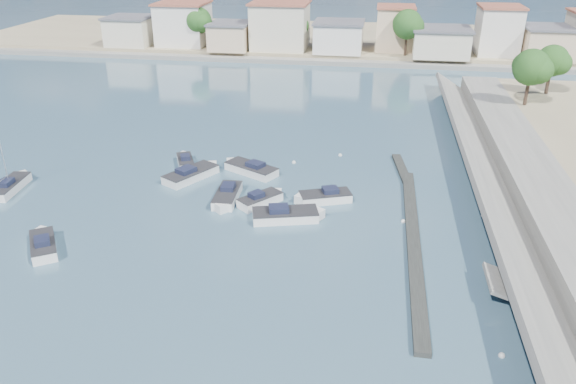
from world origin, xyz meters
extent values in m
plane|color=#344F68|center=(0.00, 40.00, 0.00)|extent=(400.00, 400.00, 0.00)
cube|color=slate|center=(18.50, 13.00, 0.90)|extent=(5.00, 90.00, 1.80)
cube|color=slate|center=(14.15, 13.00, 0.90)|extent=(4.17, 90.00, 2.86)
cube|color=slate|center=(14.00, 4.00, 0.40)|extent=(5.31, 3.50, 1.94)
cube|color=black|center=(7.00, 10.00, 0.17)|extent=(1.00, 26.00, 0.35)
cube|color=black|center=(6.50, 24.00, 0.15)|extent=(2.00, 8.05, 0.30)
cube|color=gray|center=(0.00, 92.00, 0.70)|extent=(160.00, 40.00, 1.40)
cube|color=slate|center=(0.00, 71.00, 0.40)|extent=(160.00, 2.50, 0.80)
cube|color=beige|center=(-44.00, 76.00, 3.90)|extent=(8.00, 8.00, 5.00)
cube|color=#595960|center=(-44.00, 76.00, 6.58)|extent=(8.48, 8.48, 0.35)
cube|color=silver|center=(-34.00, 78.00, 5.15)|extent=(9.00, 9.00, 7.50)
cube|color=#99513D|center=(-34.00, 78.00, 9.08)|extent=(9.54, 9.54, 0.35)
cube|color=beige|center=(-24.00, 75.00, 3.65)|extent=(7.00, 8.00, 4.50)
cube|color=#595960|center=(-24.00, 75.00, 6.08)|extent=(7.42, 8.48, 0.35)
cube|color=beige|center=(-15.00, 77.00, 5.40)|extent=(10.00, 9.00, 8.00)
cube|color=#99513D|center=(-15.00, 77.00, 9.58)|extent=(10.60, 9.54, 0.35)
cube|color=silver|center=(-4.00, 76.00, 3.90)|extent=(8.50, 8.50, 5.00)
cube|color=#595960|center=(-4.00, 76.00, 6.58)|extent=(9.01, 9.01, 0.35)
cube|color=beige|center=(6.00, 79.00, 5.15)|extent=(6.50, 7.50, 7.50)
cube|color=#99513D|center=(6.00, 79.00, 9.08)|extent=(6.89, 7.95, 0.35)
cube|color=beige|center=(14.00, 75.00, 3.65)|extent=(9.50, 9.00, 4.50)
cube|color=#595960|center=(14.00, 75.00, 6.08)|extent=(10.07, 9.54, 0.35)
cube|color=silver|center=(24.00, 78.00, 5.40)|extent=(7.00, 8.00, 8.00)
cube|color=#99513D|center=(24.00, 78.00, 9.58)|extent=(7.42, 8.48, 0.35)
cube|color=beige|center=(32.00, 76.00, 3.90)|extent=(8.00, 9.00, 5.00)
cube|color=#595960|center=(32.00, 76.00, 6.58)|extent=(8.48, 9.54, 0.35)
cylinder|color=#38281E|center=(-30.00, 75.00, 3.09)|extent=(0.44, 0.44, 3.38)
sphere|color=#174216|center=(-30.00, 75.00, 6.43)|extent=(4.80, 4.80, 4.80)
sphere|color=#174216|center=(-29.10, 74.40, 6.20)|extent=(3.60, 3.60, 3.60)
sphere|color=#174216|center=(-30.75, 75.45, 6.58)|extent=(3.30, 3.30, 3.30)
cylinder|color=#38281E|center=(-12.00, 78.00, 2.86)|extent=(0.44, 0.44, 2.93)
sphere|color=#174216|center=(-12.00, 78.00, 5.75)|extent=(4.16, 4.16, 4.16)
sphere|color=#174216|center=(-11.22, 77.48, 5.56)|extent=(3.12, 3.12, 3.12)
sphere|color=#174216|center=(-12.65, 78.39, 5.88)|extent=(2.86, 2.86, 2.86)
cylinder|color=#38281E|center=(8.00, 74.00, 3.20)|extent=(0.44, 0.44, 3.60)
sphere|color=#174216|center=(8.00, 74.00, 6.76)|extent=(5.12, 5.12, 5.12)
sphere|color=#174216|center=(8.96, 73.36, 6.52)|extent=(3.84, 3.84, 3.84)
sphere|color=#174216|center=(7.20, 74.48, 6.92)|extent=(3.52, 3.52, 3.52)
cylinder|color=#38281E|center=(24.00, 77.00, 2.97)|extent=(0.44, 0.44, 3.15)
sphere|color=#174216|center=(24.00, 77.00, 6.09)|extent=(4.48, 4.48, 4.48)
sphere|color=#174216|center=(24.84, 76.44, 5.88)|extent=(3.36, 3.36, 3.36)
sphere|color=#174216|center=(23.30, 77.42, 6.23)|extent=(3.08, 3.08, 3.08)
cylinder|color=#38281E|center=(22.00, 44.00, 3.38)|extent=(0.44, 0.44, 3.15)
sphere|color=#174216|center=(22.00, 44.00, 6.49)|extent=(4.48, 4.48, 4.48)
sphere|color=#174216|center=(22.84, 43.44, 6.28)|extent=(3.36, 3.36, 3.36)
sphere|color=#174216|center=(21.30, 44.42, 6.63)|extent=(3.08, 3.08, 3.08)
cylinder|color=#38281E|center=(26.00, 50.00, 3.26)|extent=(0.44, 0.44, 2.93)
sphere|color=#174216|center=(26.00, 50.00, 6.15)|extent=(4.16, 4.16, 4.16)
sphere|color=#174216|center=(26.78, 49.48, 5.96)|extent=(3.12, 3.12, 3.12)
sphere|color=#174216|center=(25.35, 50.39, 6.29)|extent=(2.86, 2.86, 2.86)
cube|color=silver|center=(-20.49, 4.43, 0.30)|extent=(3.82, 4.56, 1.00)
cube|color=silver|center=(-21.52, 5.98, 0.30)|extent=(1.42, 1.42, 1.00)
cube|color=#262628|center=(-20.49, 4.43, 0.80)|extent=(3.85, 4.58, 0.08)
cube|color=#1A1F35|center=(-20.25, 4.06, 1.04)|extent=(1.60, 1.67, 0.48)
cube|color=silver|center=(-6.00, 14.62, 0.30)|extent=(3.78, 4.10, 1.00)
cube|color=silver|center=(-4.92, 15.94, 0.30)|extent=(1.24, 1.24, 1.00)
cube|color=#262628|center=(-6.00, 14.62, 0.80)|extent=(3.80, 4.12, 0.08)
cube|color=#1A1F35|center=(-6.25, 14.32, 1.04)|extent=(1.53, 1.56, 0.48)
cube|color=silver|center=(-8.25, 21.29, 0.30)|extent=(5.71, 4.38, 1.00)
cube|color=silver|center=(-10.29, 22.41, 0.30)|extent=(1.80, 1.80, 1.00)
cube|color=#262628|center=(-8.25, 21.29, 0.80)|extent=(5.73, 4.42, 0.08)
cube|color=#1A1F35|center=(-7.78, 21.04, 1.04)|extent=(2.03, 1.89, 0.48)
cube|color=silver|center=(-0.42, 16.14, 0.30)|extent=(4.84, 3.27, 1.00)
cube|color=silver|center=(-2.22, 15.48, 0.30)|extent=(1.72, 1.72, 1.00)
cube|color=#262628|center=(-0.42, 16.14, 0.80)|extent=(4.85, 3.30, 0.08)
cube|color=#1A1F35|center=(0.00, 16.29, 1.04)|extent=(1.66, 1.53, 0.48)
cube|color=silver|center=(-13.74, 19.06, 0.30)|extent=(4.66, 5.85, 1.00)
cube|color=silver|center=(-12.55, 21.09, 0.30)|extent=(1.88, 1.88, 1.00)
cube|color=#262628|center=(-13.74, 19.06, 0.80)|extent=(4.70, 5.88, 0.08)
cube|color=#1A1F35|center=(-14.02, 18.58, 1.04)|extent=(2.00, 2.11, 0.48)
cube|color=silver|center=(-15.30, 22.08, 0.30)|extent=(2.80, 3.88, 1.00)
cube|color=silver|center=(-15.94, 23.49, 0.30)|extent=(1.31, 1.31, 1.00)
cube|color=#262628|center=(-15.30, 22.08, 0.80)|extent=(2.83, 3.89, 0.08)
cube|color=#1A1F35|center=(-15.15, 21.76, 1.04)|extent=(1.26, 1.35, 0.48)
cube|color=silver|center=(-9.06, 15.05, 0.30)|extent=(2.03, 4.90, 1.00)
cube|color=silver|center=(-8.97, 12.97, 0.30)|extent=(1.82, 1.82, 1.00)
cube|color=#262628|center=(-9.06, 15.05, 0.80)|extent=(2.07, 4.90, 0.08)
cube|color=#1A1F35|center=(-9.08, 15.53, 1.04)|extent=(1.19, 1.50, 0.48)
cube|color=silver|center=(-3.35, 12.13, 0.30)|extent=(5.74, 3.43, 1.00)
cube|color=silver|center=(-1.12, 12.73, 0.30)|extent=(2.04, 2.04, 1.00)
cube|color=#262628|center=(-3.35, 12.13, 0.80)|extent=(5.75, 3.47, 0.08)
cube|color=#1A1F35|center=(-3.87, 11.99, 1.04)|extent=(1.90, 1.68, 0.48)
cube|color=silver|center=(-29.34, 13.74, 0.30)|extent=(2.25, 5.30, 1.00)
cube|color=silver|center=(-29.58, 15.99, 0.30)|extent=(1.70, 1.70, 1.00)
cube|color=#262628|center=(-29.34, 13.74, 0.80)|extent=(2.29, 5.30, 0.08)
cube|color=#1A1F35|center=(-29.29, 13.22, 1.04)|extent=(1.22, 1.65, 0.48)
cylinder|color=silver|center=(-29.21, 12.54, 1.50)|extent=(0.33, 2.39, 0.08)
sphere|color=silver|center=(11.43, -2.15, 0.05)|extent=(0.39, 0.39, 0.39)
sphere|color=silver|center=(6.32, 13.22, 0.05)|extent=(0.39, 0.39, 0.39)
sphere|color=silver|center=(13.00, 15.35, 0.05)|extent=(0.39, 0.39, 0.39)
sphere|color=silver|center=(-4.49, 24.54, 0.05)|extent=(0.39, 0.39, 0.39)
sphere|color=silver|center=(0.08, 27.30, 0.05)|extent=(0.39, 0.39, 0.39)
camera|label=1|loc=(3.39, -28.49, 22.00)|focal=35.00mm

